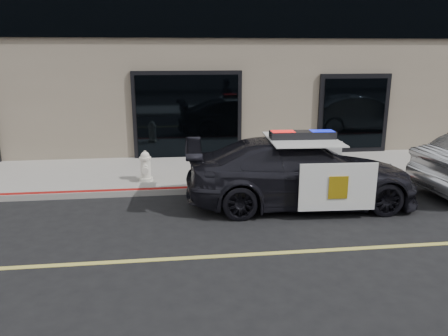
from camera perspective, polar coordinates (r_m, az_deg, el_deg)
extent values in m
plane|color=black|center=(7.88, 5.13, -11.12)|extent=(120.00, 120.00, 0.00)
cube|color=gray|center=(12.71, 0.21, -0.42)|extent=(60.00, 3.50, 0.15)
imported|color=black|center=(10.19, 9.98, -0.55)|extent=(2.65, 5.48, 1.53)
cube|color=white|center=(9.33, 14.65, -2.43)|extent=(1.63, 0.12, 1.02)
cube|color=white|center=(11.35, 11.14, 0.87)|extent=(1.63, 0.12, 1.02)
cube|color=white|center=(10.01, 10.18, 3.75)|extent=(1.62, 1.91, 0.03)
cube|color=gold|center=(9.30, 14.71, -2.49)|extent=(0.41, 0.03, 0.48)
cube|color=black|center=(10.00, 10.21, 4.25)|extent=(1.48, 0.45, 0.18)
cube|color=red|center=(9.89, 7.69, 4.31)|extent=(0.53, 0.36, 0.17)
cube|color=#0C19CC|center=(10.11, 12.67, 4.32)|extent=(0.53, 0.36, 0.17)
cylinder|color=white|center=(11.72, -10.13, -1.42)|extent=(0.36, 0.36, 0.08)
cylinder|color=white|center=(11.64, -10.20, -0.04)|extent=(0.26, 0.26, 0.50)
cylinder|color=white|center=(11.57, -10.26, 1.27)|extent=(0.31, 0.31, 0.06)
sphere|color=white|center=(11.56, -10.27, 1.56)|extent=(0.23, 0.23, 0.23)
cylinder|color=white|center=(11.54, -10.30, 2.04)|extent=(0.07, 0.07, 0.07)
cylinder|color=white|center=(11.79, -10.17, 0.51)|extent=(0.13, 0.12, 0.13)
cylinder|color=white|center=(11.46, -10.26, 0.08)|extent=(0.13, 0.12, 0.13)
cylinder|color=white|center=(11.45, -10.25, -0.30)|extent=(0.17, 0.14, 0.17)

